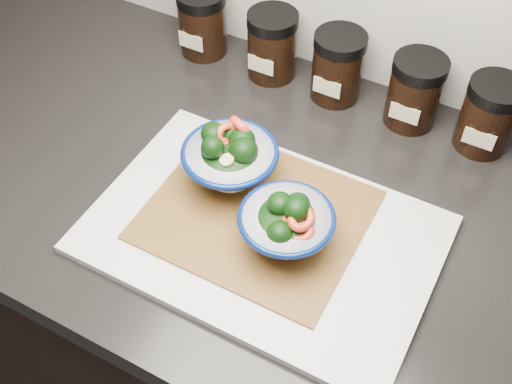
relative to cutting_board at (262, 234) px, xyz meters
The scene contains 11 objects.
cabinet 0.49m from the cutting_board, 40.63° to the left, with size 3.43×0.58×0.86m, color black.
countertop 0.11m from the cutting_board, 40.63° to the left, with size 3.50×0.60×0.04m, color black.
cutting_board is the anchor object (origin of this frame).
bamboo_mat 0.03m from the cutting_board, 136.07° to the left, with size 0.28×0.24×0.00m, color brown.
bowl_left 0.11m from the cutting_board, 144.77° to the left, with size 0.13×0.13×0.10m.
bowl_right 0.06m from the cutting_board, ahead, with size 0.12×0.12×0.09m.
spice_jar_a 0.42m from the cutting_board, 132.01° to the left, with size 0.08×0.08×0.11m.
spice_jar_b 0.35m from the cutting_board, 115.50° to the left, with size 0.08×0.08×0.11m.
spice_jar_c 0.32m from the cutting_board, 96.03° to the left, with size 0.08×0.08×0.11m.
spice_jar_d 0.33m from the cutting_board, 73.38° to the left, with size 0.08×0.08×0.11m.
spice_jar_e 0.37m from the cutting_board, 56.67° to the left, with size 0.08×0.08×0.11m.
Camera 1 is at (0.15, 0.93, 1.58)m, focal length 45.00 mm.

